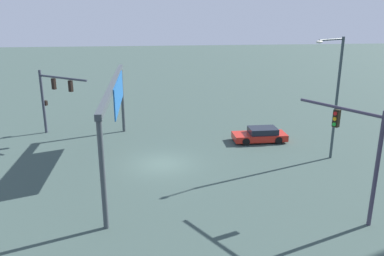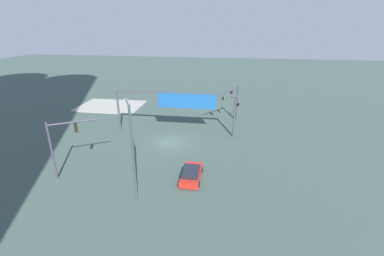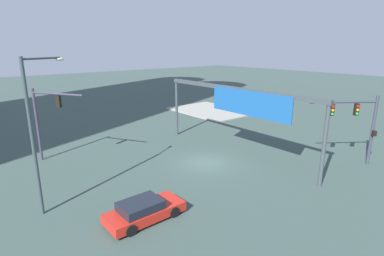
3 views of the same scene
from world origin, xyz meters
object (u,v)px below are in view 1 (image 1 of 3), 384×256
object	(u,v)px
traffic_signal_near_corner	(360,145)
traffic_signal_opposite_side	(52,92)
streetlamp_curved_arm	(335,91)
sedan_car_approaching	(260,135)

from	to	relation	value
traffic_signal_near_corner	traffic_signal_opposite_side	world-z (taller)	traffic_signal_near_corner
traffic_signal_near_corner	streetlamp_curved_arm	distance (m)	8.89
traffic_signal_near_corner	streetlamp_curved_arm	xyz separation A→B (m)	(-8.44, 2.58, 1.08)
streetlamp_curved_arm	sedan_car_approaching	size ratio (longest dim) A/B	2.00
traffic_signal_opposite_side	streetlamp_curved_arm	xyz separation A→B (m)	(8.36, 21.83, 1.35)
sedan_car_approaching	traffic_signal_near_corner	bearing A→B (deg)	95.85
traffic_signal_near_corner	traffic_signal_opposite_side	size ratio (longest dim) A/B	1.08
traffic_signal_near_corner	sedan_car_approaching	size ratio (longest dim) A/B	1.38
streetlamp_curved_arm	sedan_car_approaching	distance (m)	7.65
streetlamp_curved_arm	traffic_signal_near_corner	bearing A→B (deg)	45.75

